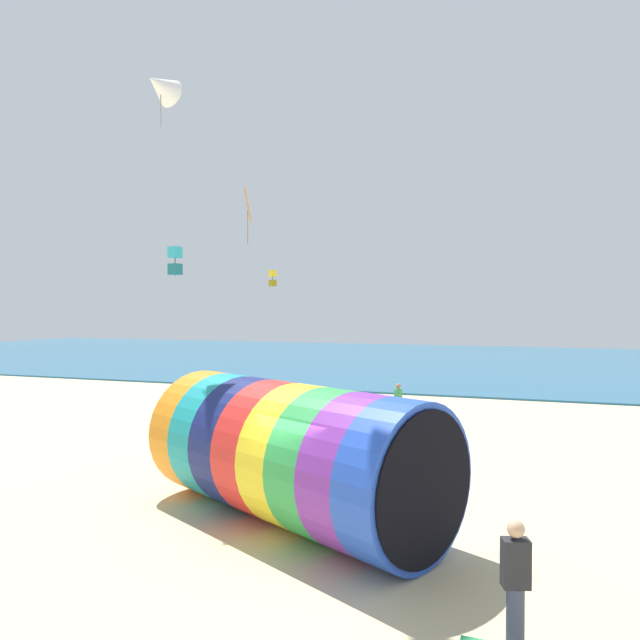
{
  "coord_description": "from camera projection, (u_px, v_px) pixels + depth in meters",
  "views": [
    {
      "loc": [
        3.53,
        -10.7,
        4.6
      ],
      "look_at": [
        -0.9,
        2.72,
        4.3
      ],
      "focal_mm": 32.0,
      "sensor_mm": 36.0,
      "label": 1
    }
  ],
  "objects": [
    {
      "name": "bystander_mid_beach",
      "position": [
        215.0,
        409.0,
        21.52
      ],
      "size": [
        0.42,
        0.36,
        1.56
      ],
      "color": "#726651",
      "rests_on": "ground"
    },
    {
      "name": "kite_yellow_box",
      "position": [
        273.0,
        278.0,
        30.04
      ],
      "size": [
        0.44,
        0.44,
        0.9
      ],
      "color": "yellow"
    },
    {
      "name": "giant_inflatable_tube",
      "position": [
        292.0,
        452.0,
        12.27
      ],
      "size": [
        7.57,
        5.83,
        2.98
      ],
      "color": "orange",
      "rests_on": "ground"
    },
    {
      "name": "kite_cyan_box",
      "position": [
        175.0,
        261.0,
        17.7
      ],
      "size": [
        0.37,
        0.37,
        0.93
      ],
      "color": "#2DB2C6"
    },
    {
      "name": "sea",
      "position": [
        464.0,
        361.0,
        48.57
      ],
      "size": [
        120.0,
        40.0,
        0.1
      ],
      "primitive_type": "cube",
      "color": "#236084",
      "rests_on": "ground"
    },
    {
      "name": "ground_plane",
      "position": [
        320.0,
        539.0,
        11.36
      ],
      "size": [
        120.0,
        120.0,
        0.0
      ],
      "primitive_type": "plane",
      "color": "#CCBA8C"
    },
    {
      "name": "kite_handler",
      "position": [
        515.0,
        584.0,
        7.63
      ],
      "size": [
        0.41,
        0.32,
        1.77
      ],
      "color": "#383D56",
      "rests_on": "ground"
    },
    {
      "name": "kite_orange_diamond",
      "position": [
        248.0,
        205.0,
        30.17
      ],
      "size": [
        0.83,
        1.22,
        2.92
      ],
      "color": "orange"
    },
    {
      "name": "bystander_near_water",
      "position": [
        398.0,
        403.0,
        22.68
      ],
      "size": [
        0.27,
        0.39,
        1.59
      ],
      "color": "#726651",
      "rests_on": "ground"
    },
    {
      "name": "kite_white_delta",
      "position": [
        161.0,
        86.0,
        16.23
      ],
      "size": [
        1.04,
        1.17,
        1.66
      ],
      "color": "white"
    }
  ]
}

